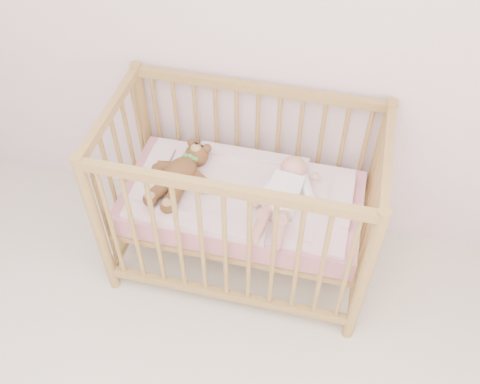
% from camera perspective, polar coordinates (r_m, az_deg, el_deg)
% --- Properties ---
extents(wall_back, '(4.00, 0.02, 2.70)m').
position_cam_1_polar(wall_back, '(2.56, -0.88, 19.12)').
color(wall_back, silver).
rests_on(wall_back, floor).
extents(crib, '(1.36, 0.76, 1.00)m').
position_cam_1_polar(crib, '(2.77, 0.24, -0.92)').
color(crib, '#AA8648').
rests_on(crib, floor).
extents(mattress, '(1.22, 0.62, 0.13)m').
position_cam_1_polar(mattress, '(2.78, 0.24, -1.12)').
color(mattress, pink).
rests_on(mattress, crib).
extents(blanket, '(1.10, 0.58, 0.06)m').
position_cam_1_polar(blanket, '(2.72, 0.24, -0.09)').
color(blanket, pink).
rests_on(blanket, mattress).
extents(baby, '(0.35, 0.63, 0.14)m').
position_cam_1_polar(baby, '(2.63, 4.68, -0.11)').
color(baby, white).
rests_on(baby, blanket).
extents(teddy_bear, '(0.46, 0.57, 0.14)m').
position_cam_1_polar(teddy_bear, '(2.72, -6.47, 1.98)').
color(teddy_bear, brown).
rests_on(teddy_bear, blanket).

